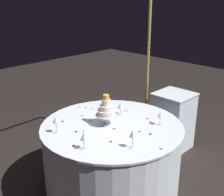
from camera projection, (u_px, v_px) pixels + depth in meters
The scene contains 30 objects.
ground_plane at pixel (112, 188), 3.22m from camera, with size 12.00×12.00×0.00m, color black.
decorative_arch at pixel (83, 44), 2.97m from camera, with size 2.27×0.06×2.37m.
main_table at pixel (112, 158), 3.09m from camera, with size 1.46×1.46×0.78m.
side_table at pixel (173, 121), 3.96m from camera, with size 0.47×0.47×0.80m.
tiered_cake at pixel (106, 110), 2.91m from camera, with size 0.22×0.22×0.32m.
wine_glass_0 at pixel (121, 106), 3.16m from camera, with size 0.07×0.07×0.15m.
wine_glass_1 at pixel (56, 121), 2.74m from camera, with size 0.06×0.06×0.17m.
wine_glass_2 at pixel (133, 135), 2.48m from camera, with size 0.06×0.06×0.17m.
wine_glass_3 at pixel (84, 137), 2.46m from camera, with size 0.06×0.06×0.17m.
wine_glass_4 at pixel (160, 115), 2.92m from camera, with size 0.06×0.06×0.15m.
cake_knife at pixel (105, 111), 3.29m from camera, with size 0.16×0.27×0.01m.
rose_petal_0 at pixel (98, 108), 3.38m from camera, with size 0.03×0.02×0.00m, color red.
rose_petal_1 at pixel (76, 132), 2.81m from camera, with size 0.04×0.03×0.00m, color red.
rose_petal_2 at pixel (82, 116), 3.17m from camera, with size 0.03×0.02×0.00m, color red.
rose_petal_3 at pixel (147, 119), 3.10m from camera, with size 0.04×0.02×0.00m, color red.
rose_petal_4 at pixel (84, 131), 2.82m from camera, with size 0.02×0.02×0.00m, color red.
rose_petal_5 at pixel (92, 109), 3.36m from camera, with size 0.02×0.02×0.00m, color red.
rose_petal_6 at pixel (150, 134), 2.76m from camera, with size 0.04×0.03×0.00m, color red.
rose_petal_7 at pixel (91, 121), 3.04m from camera, with size 0.03×0.02×0.00m, color red.
rose_petal_8 at pixel (161, 149), 2.50m from camera, with size 0.03×0.02×0.00m, color red.
rose_petal_9 at pixel (86, 107), 3.40m from camera, with size 0.03×0.02×0.00m, color red.
rose_petal_10 at pixel (97, 114), 3.21m from camera, with size 0.04×0.03×0.00m, color red.
rose_petal_11 at pixel (63, 121), 3.04m from camera, with size 0.04×0.02×0.00m, color red.
rose_petal_12 at pixel (126, 111), 3.30m from camera, with size 0.03×0.02×0.00m, color red.
rose_petal_13 at pixel (111, 142), 2.62m from camera, with size 0.04×0.03×0.00m, color red.
rose_petal_14 at pixel (73, 146), 2.55m from camera, with size 0.03×0.02×0.00m, color red.
rose_petal_15 at pixel (79, 107), 3.41m from camera, with size 0.03×0.02×0.00m, color red.
rose_petal_16 at pixel (140, 131), 2.81m from camera, with size 0.03×0.02×0.00m, color red.
rose_petal_17 at pixel (150, 122), 3.03m from camera, with size 0.03×0.02×0.00m, color red.
rose_petal_18 at pixel (114, 129), 2.87m from camera, with size 0.04×0.03×0.00m, color red.
Camera 1 is at (-1.91, -1.89, 2.05)m, focal length 46.40 mm.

